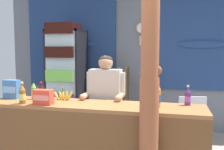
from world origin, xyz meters
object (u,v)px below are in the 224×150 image
bottle_shelf_rack (116,98)px  soda_bottle_orange_soda (157,95)px  soda_bottle_iced_tea (22,94)px  snack_box_crackers (43,97)px  banana_bunch (64,95)px  soda_bottle_grape_soda (188,97)px  snack_box_biscuit (12,89)px  stall_counter (91,138)px  soda_bottle_cola (41,93)px  shopkeeper (106,97)px  soda_bottle_lime_soda (34,91)px  plastic_lawn_chair (190,118)px  timber_post (150,83)px  drink_fridge (66,74)px

bottle_shelf_rack → soda_bottle_orange_soda: soda_bottle_orange_soda is taller
soda_bottle_iced_tea → snack_box_crackers: soda_bottle_iced_tea is taller
bottle_shelf_rack → banana_bunch: bottle_shelf_rack is taller
soda_bottle_grape_soda → snack_box_crackers: (-1.61, -0.35, -0.01)m
snack_box_biscuit → banana_bunch: (0.70, 0.05, -0.06)m
stall_counter → soda_bottle_cola: 0.84m
banana_bunch → snack_box_biscuit: bearing=-175.7°
stall_counter → shopkeeper: bearing=86.9°
soda_bottle_lime_soda → snack_box_biscuit: soda_bottle_lime_soda is taller
plastic_lawn_chair → snack_box_biscuit: 2.70m
soda_bottle_cola → snack_box_biscuit: 0.45m
timber_post → soda_bottle_grape_soda: (0.39, 0.53, -0.21)m
shopkeeper → soda_bottle_grape_soda: shopkeeper is taller
plastic_lawn_chair → snack_box_crackers: size_ratio=4.03×
shopkeeper → soda_bottle_iced_tea: shopkeeper is taller
banana_bunch → soda_bottle_orange_soda: bearing=-7.4°
soda_bottle_orange_soda → snack_box_biscuit: 1.86m
timber_post → soda_bottle_grape_soda: bearing=54.2°
plastic_lawn_chair → snack_box_crackers: (-1.72, -1.53, 0.54)m
soda_bottle_orange_soda → soda_bottle_cola: soda_bottle_orange_soda is taller
plastic_lawn_chair → soda_bottle_cola: soda_bottle_cola is taller
bottle_shelf_rack → banana_bunch: (-0.26, -1.83, 0.35)m
timber_post → stall_counter: bearing=159.8°
soda_bottle_iced_tea → soda_bottle_lime_soda: bearing=92.5°
soda_bottle_cola → soda_bottle_grape_soda: (1.74, 0.15, -0.00)m
bottle_shelf_rack → soda_bottle_iced_tea: bearing=-106.5°
snack_box_biscuit → timber_post: bearing=-13.5°
soda_bottle_grape_soda → banana_bunch: 1.50m
snack_box_crackers → banana_bunch: snack_box_crackers is taller
soda_bottle_orange_soda → soda_bottle_grape_soda: 0.39m
timber_post → shopkeeper: timber_post is taller
timber_post → snack_box_crackers: 1.26m
snack_box_crackers → banana_bunch: bearing=69.1°
soda_bottle_grape_soda → banana_bunch: bearing=-178.3°
timber_post → shopkeeper: (-0.65, 0.80, -0.31)m
stall_counter → soda_bottle_iced_tea: size_ratio=9.86×
snack_box_biscuit → snack_box_crackers: snack_box_biscuit is taller
stall_counter → snack_box_biscuit: snack_box_biscuit is taller
soda_bottle_cola → banana_bunch: bearing=23.0°
soda_bottle_cola → soda_bottle_lime_soda: soda_bottle_lime_soda is taller
bottle_shelf_rack → soda_bottle_grape_soda: bearing=-55.3°
plastic_lawn_chair → soda_bottle_grape_soda: bearing=-95.2°
drink_fridge → soda_bottle_iced_tea: drink_fridge is taller
timber_post → snack_box_crackers: size_ratio=12.26×
stall_counter → soda_bottle_iced_tea: (-0.81, -0.08, 0.48)m
snack_box_crackers → banana_bunch: size_ratio=0.80×
timber_post → soda_bottle_cola: bearing=164.3°
soda_bottle_iced_tea → soda_bottle_orange_soda: bearing=6.2°
soda_bottle_cola → snack_box_crackers: soda_bottle_cola is taller
drink_fridge → snack_box_biscuit: (-0.04, -1.64, -0.05)m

